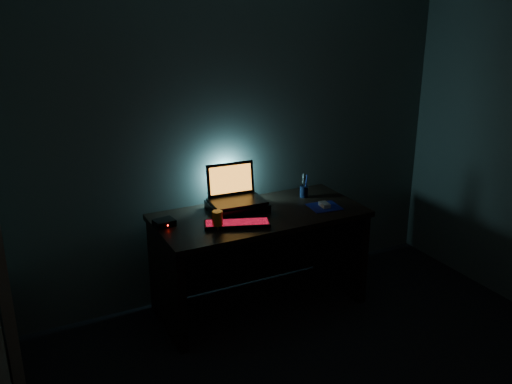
# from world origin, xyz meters

# --- Properties ---
(room) EXTENTS (3.50, 4.00, 2.50)m
(room) POSITION_xyz_m (0.00, 0.00, 1.25)
(room) COLOR black
(room) RESTS_ON ground
(desk) EXTENTS (1.50, 0.70, 0.75)m
(desk) POSITION_xyz_m (0.00, 1.67, 0.49)
(desk) COLOR black
(desk) RESTS_ON ground
(riser) EXTENTS (0.42, 0.32, 0.06)m
(riser) POSITION_xyz_m (-0.12, 1.74, 0.78)
(riser) COLOR black
(riser) RESTS_ON desk
(laptop) EXTENTS (0.40, 0.31, 0.26)m
(laptop) POSITION_xyz_m (-0.12, 1.79, 0.87)
(laptop) COLOR black
(laptop) RESTS_ON riser
(keyboard) EXTENTS (0.46, 0.28, 0.03)m
(keyboard) POSITION_xyz_m (-0.24, 1.48, 0.76)
(keyboard) COLOR black
(keyboard) RESTS_ON desk
(mousepad) EXTENTS (0.24, 0.22, 0.00)m
(mousepad) POSITION_xyz_m (0.48, 1.51, 0.75)
(mousepad) COLOR navy
(mousepad) RESTS_ON desk
(mouse) EXTENTS (0.07, 0.10, 0.03)m
(mouse) POSITION_xyz_m (0.48, 1.51, 0.77)
(mouse) COLOR gray
(mouse) RESTS_ON mousepad
(pen_cup) EXTENTS (0.06, 0.06, 0.09)m
(pen_cup) POSITION_xyz_m (0.45, 1.76, 0.79)
(pen_cup) COLOR black
(pen_cup) RESTS_ON desk
(juice_glass) EXTENTS (0.08, 0.08, 0.12)m
(juice_glass) POSITION_xyz_m (-0.38, 1.50, 0.81)
(juice_glass) COLOR orange
(juice_glass) RESTS_ON desk
(router) EXTENTS (0.15, 0.12, 0.04)m
(router) POSITION_xyz_m (-0.68, 1.70, 0.77)
(router) COLOR black
(router) RESTS_ON desk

